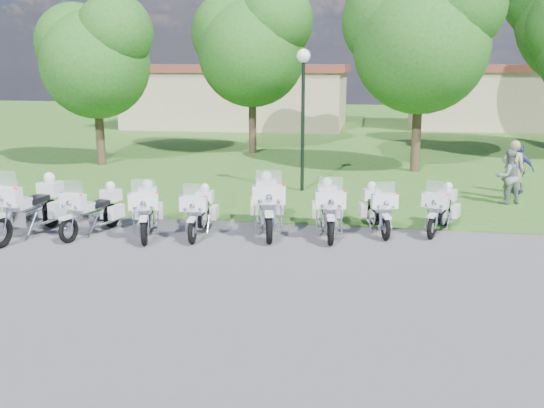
% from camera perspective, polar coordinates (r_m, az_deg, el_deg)
% --- Properties ---
extents(ground, '(100.00, 100.00, 0.00)m').
position_cam_1_polar(ground, '(13.51, -4.31, -4.94)').
color(ground, '#4F4F53').
rests_on(ground, ground).
extents(grass_lawn, '(100.00, 48.00, 0.01)m').
position_cam_1_polar(grass_lawn, '(39.80, 5.11, 7.06)').
color(grass_lawn, '#2D5E1D').
rests_on(grass_lawn, ground).
extents(motorcycle_1, '(1.05, 2.62, 1.76)m').
position_cam_1_polar(motorcycle_1, '(16.08, -21.79, -0.19)').
color(motorcycle_1, black).
rests_on(motorcycle_1, ground).
extents(motorcycle_2, '(1.07, 2.16, 1.48)m').
position_cam_1_polar(motorcycle_2, '(15.76, -16.43, -0.49)').
color(motorcycle_2, black).
rests_on(motorcycle_2, ground).
extents(motorcycle_3, '(1.18, 2.23, 1.54)m').
position_cam_1_polar(motorcycle_3, '(15.33, -11.74, -0.49)').
color(motorcycle_3, black).
rests_on(motorcycle_3, ground).
extents(motorcycle_4, '(0.78, 2.11, 1.42)m').
position_cam_1_polar(motorcycle_4, '(15.17, -6.80, -0.65)').
color(motorcycle_4, black).
rests_on(motorcycle_4, ground).
extents(motorcycle_5, '(1.18, 2.55, 1.73)m').
position_cam_1_polar(motorcycle_5, '(15.24, -0.42, 0.02)').
color(motorcycle_5, black).
rests_on(motorcycle_5, ground).
extents(motorcycle_6, '(0.97, 2.36, 1.59)m').
position_cam_1_polar(motorcycle_6, '(15.12, 5.34, -0.38)').
color(motorcycle_6, black).
rests_on(motorcycle_6, ground).
extents(motorcycle_7, '(1.01, 2.05, 1.40)m').
position_cam_1_polar(motorcycle_7, '(15.59, 9.88, -0.40)').
color(motorcycle_7, black).
rests_on(motorcycle_7, ground).
extents(motorcycle_8, '(1.11, 2.02, 1.41)m').
position_cam_1_polar(motorcycle_8, '(15.94, 15.63, -0.39)').
color(motorcycle_8, black).
rests_on(motorcycle_8, ground).
extents(lamp_post, '(0.44, 0.44, 4.63)m').
position_cam_1_polar(lamp_post, '(19.95, 2.95, 11.03)').
color(lamp_post, black).
rests_on(lamp_post, ground).
extents(tree_0, '(5.16, 4.40, 6.88)m').
position_cam_1_polar(tree_0, '(26.31, -16.38, 13.42)').
color(tree_0, '#38281C').
rests_on(tree_0, ground).
extents(tree_1, '(5.77, 4.93, 7.70)m').
position_cam_1_polar(tree_1, '(28.75, -1.98, 14.94)').
color(tree_1, '#38281C').
rests_on(tree_1, ground).
extents(tree_2, '(6.00, 5.12, 8.00)m').
position_cam_1_polar(tree_2, '(24.37, 13.79, 15.38)').
color(tree_2, '#38281C').
rests_on(tree_2, ground).
extents(building_west, '(14.56, 8.32, 4.10)m').
position_cam_1_polar(building_west, '(41.53, -3.13, 10.20)').
color(building_west, tan).
rests_on(building_west, ground).
extents(building_east, '(11.44, 7.28, 4.10)m').
position_cam_1_polar(building_east, '(43.23, 20.40, 9.53)').
color(building_east, tan).
rests_on(building_east, ground).
extents(bystander_a, '(0.79, 0.65, 1.87)m').
position_cam_1_polar(bystander_a, '(20.22, 21.71, 2.95)').
color(bystander_a, '#999067').
rests_on(bystander_a, ground).
extents(bystander_b, '(0.99, 0.89, 1.67)m').
position_cam_1_polar(bystander_b, '(19.60, 21.33, 2.39)').
color(bystander_b, gray).
rests_on(bystander_b, ground).
extents(bystander_c, '(1.01, 0.80, 1.60)m').
position_cam_1_polar(bystander_c, '(21.35, 22.23, 3.04)').
color(bystander_c, navy).
rests_on(bystander_c, ground).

